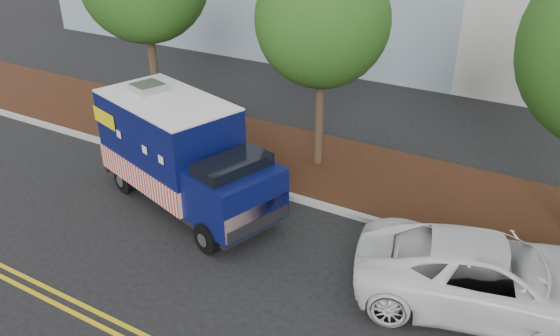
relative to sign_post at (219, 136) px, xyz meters
The scene contains 9 objects.
ground 2.97m from the sign_post, 38.28° to the right, with size 120.00×120.00×0.00m, color black.
curb 2.43m from the sign_post, ahead, with size 120.00×0.18×0.15m, color #9E9E99.
mulch_strip 3.02m from the sign_post, 40.43° to the left, with size 120.00×4.00×0.15m, color black.
centerline_near 6.60m from the sign_post, 70.82° to the right, with size 120.00×0.10×0.01m, color gold.
centerline_far 6.83m from the sign_post, 71.52° to the right, with size 120.00×0.10×0.01m, color gold.
tree_b 4.33m from the sign_post, 38.93° to the left, with size 3.67×3.67×6.25m.
sign_post is the anchor object (origin of this frame).
food_truck 1.78m from the sign_post, 88.34° to the right, with size 5.99×3.59×2.98m.
white_car 8.26m from the sign_post, 13.98° to the right, with size 2.46×5.34×1.48m, color white.
Camera 1 is at (6.57, -9.85, 7.64)m, focal length 35.00 mm.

